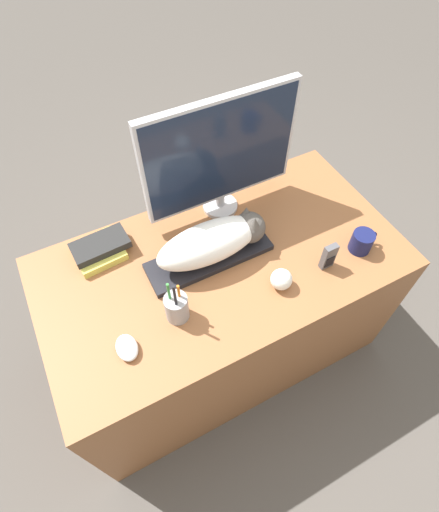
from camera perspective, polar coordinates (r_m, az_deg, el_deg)
ground_plane at (r=2.01m, az=5.46°, el=-20.45°), size 12.00×12.00×0.00m
desk at (r=1.80m, az=0.33°, el=-7.32°), size 1.37×0.74×0.71m
keyboard at (r=1.49m, az=-1.49°, el=-0.07°), size 0.48×0.15×0.02m
cat at (r=1.44m, az=-0.50°, el=2.31°), size 0.43×0.16×0.14m
monitor at (r=1.48m, az=0.16°, el=14.26°), size 0.60×0.14×0.50m
computer_mouse at (r=1.34m, az=-13.09°, el=-12.63°), size 0.07×0.10×0.04m
coffee_mug at (r=1.59m, az=19.71°, el=1.97°), size 0.11×0.08×0.08m
pen_cup at (r=1.33m, az=-6.15°, el=-7.28°), size 0.08×0.08×0.21m
baseball at (r=1.42m, az=8.83°, el=-3.31°), size 0.08×0.08×0.08m
phone at (r=1.49m, az=15.33°, el=-0.09°), size 0.05×0.03×0.11m
book_stack at (r=1.56m, az=-16.81°, el=1.01°), size 0.21×0.18×0.06m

